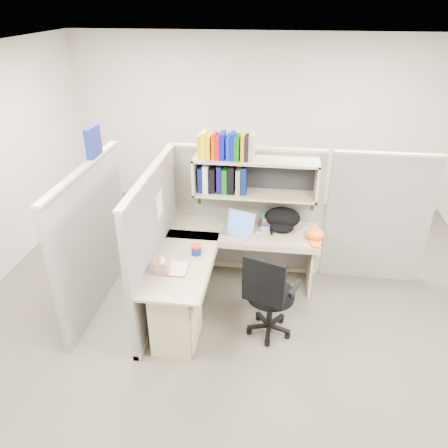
# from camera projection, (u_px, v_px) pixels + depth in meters

# --- Properties ---
(ground) EXTENTS (6.00, 6.00, 0.00)m
(ground) POSITION_uv_depth(u_px,v_px,m) (238.00, 310.00, 4.93)
(ground) COLOR #39342C
(ground) RESTS_ON ground
(room_shell) EXTENTS (6.00, 6.00, 6.00)m
(room_shell) POSITION_uv_depth(u_px,v_px,m) (240.00, 177.00, 4.17)
(room_shell) COLOR #B5B0A4
(room_shell) RESTS_ON ground
(cubicle) EXTENTS (3.79, 1.84, 1.95)m
(cubicle) POSITION_uv_depth(u_px,v_px,m) (211.00, 219.00, 4.95)
(cubicle) COLOR slate
(cubicle) RESTS_ON ground
(desk) EXTENTS (1.74, 1.75, 0.73)m
(desk) POSITION_uv_depth(u_px,v_px,m) (197.00, 291.00, 4.53)
(desk) COLOR gray
(desk) RESTS_ON ground
(laptop) EXTENTS (0.43, 0.43, 0.24)m
(laptop) POSITION_uv_depth(u_px,v_px,m) (237.00, 225.00, 4.95)
(laptop) COLOR silver
(laptop) RESTS_ON desk
(backpack) EXTENTS (0.46, 0.38, 0.25)m
(backpack) POSITION_uv_depth(u_px,v_px,m) (282.00, 220.00, 5.05)
(backpack) COLOR black
(backpack) RESTS_ON desk
(orange_cap) EXTENTS (0.23, 0.26, 0.11)m
(orange_cap) POSITION_uv_depth(u_px,v_px,m) (315.00, 234.00, 4.89)
(orange_cap) COLOR orange
(orange_cap) RESTS_ON desk
(snack_canister) EXTENTS (0.11, 0.11, 0.11)m
(snack_canister) POSITION_uv_depth(u_px,v_px,m) (196.00, 249.00, 4.59)
(snack_canister) COLOR navy
(snack_canister) RESTS_ON desk
(tissue_box) EXTENTS (0.13, 0.13, 0.20)m
(tissue_box) POSITION_uv_depth(u_px,v_px,m) (162.00, 264.00, 4.27)
(tissue_box) COLOR #A77B5E
(tissue_box) RESTS_ON desk
(mouse) EXTENTS (0.10, 0.08, 0.03)m
(mouse) POSITION_uv_depth(u_px,v_px,m) (258.00, 233.00, 4.99)
(mouse) COLOR #869BBF
(mouse) RESTS_ON desk
(paper_cup) EXTENTS (0.08, 0.08, 0.09)m
(paper_cup) POSITION_uv_depth(u_px,v_px,m) (247.00, 222.00, 5.16)
(paper_cup) COLOR silver
(paper_cup) RESTS_ON desk
(book_stack) EXTENTS (0.20, 0.25, 0.12)m
(book_stack) POSITION_uv_depth(u_px,v_px,m) (268.00, 220.00, 5.19)
(book_stack) COLOR gray
(book_stack) RESTS_ON desk
(loose_paper) EXTENTS (0.20, 0.26, 0.00)m
(loose_paper) POSITION_uv_depth(u_px,v_px,m) (177.00, 268.00, 4.38)
(loose_paper) COLOR white
(loose_paper) RESTS_ON desk
(task_chair) EXTENTS (0.59, 0.54, 1.02)m
(task_chair) POSITION_uv_depth(u_px,v_px,m) (268.00, 307.00, 4.42)
(task_chair) COLOR black
(task_chair) RESTS_ON ground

